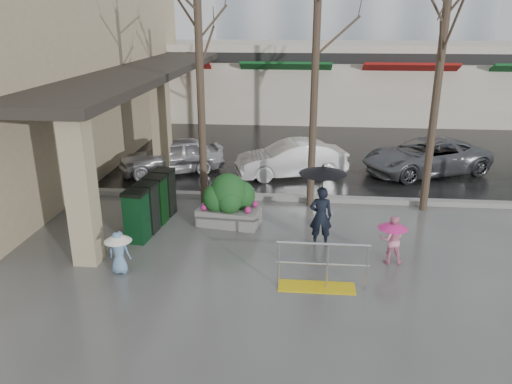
% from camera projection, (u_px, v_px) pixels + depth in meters
% --- Properties ---
extents(ground, '(120.00, 120.00, 0.00)m').
position_uv_depth(ground, '(260.00, 259.00, 11.66)').
color(ground, '#51514F').
rests_on(ground, ground).
extents(street_asphalt, '(120.00, 36.00, 0.01)m').
position_uv_depth(street_asphalt, '(289.00, 104.00, 32.31)').
color(street_asphalt, black).
rests_on(street_asphalt, ground).
extents(curb, '(120.00, 0.30, 0.15)m').
position_uv_depth(curb, '(271.00, 197.00, 15.39)').
color(curb, gray).
rests_on(curb, ground).
extents(near_building, '(6.00, 18.00, 8.00)m').
position_uv_depth(near_building, '(39.00, 54.00, 18.63)').
color(near_building, tan).
rests_on(near_building, ground).
extents(canopy_slab, '(2.80, 18.00, 0.25)m').
position_uv_depth(canopy_slab, '(149.00, 66.00, 18.38)').
color(canopy_slab, '#2D2823').
rests_on(canopy_slab, pillar_front).
extents(pillar_front, '(0.55, 0.55, 3.50)m').
position_uv_depth(pillar_front, '(81.00, 190.00, 10.95)').
color(pillar_front, tan).
rests_on(pillar_front, ground).
extents(pillar_back, '(0.55, 0.55, 3.50)m').
position_uv_depth(pillar_back, '(162.00, 128.00, 17.05)').
color(pillar_back, tan).
rests_on(pillar_back, ground).
extents(storefront_row, '(34.00, 6.74, 4.00)m').
position_uv_depth(storefront_row, '(324.00, 80.00, 27.68)').
color(storefront_row, beige).
rests_on(storefront_row, ground).
extents(handrail, '(1.90, 0.50, 1.03)m').
position_uv_depth(handrail, '(320.00, 272.00, 10.29)').
color(handrail, yellow).
rests_on(handrail, ground).
extents(tree_west, '(3.20, 3.20, 6.80)m').
position_uv_depth(tree_west, '(198.00, 27.00, 13.52)').
color(tree_west, '#382B21').
rests_on(tree_west, ground).
extents(tree_midwest, '(3.20, 3.20, 7.00)m').
position_uv_depth(tree_midwest, '(317.00, 21.00, 13.19)').
color(tree_midwest, '#382B21').
rests_on(tree_midwest, ground).
extents(tree_mideast, '(3.20, 3.20, 6.50)m').
position_uv_depth(tree_mideast, '(443.00, 36.00, 13.02)').
color(tree_mideast, '#382B21').
rests_on(tree_mideast, ground).
extents(woman, '(1.15, 1.15, 2.07)m').
position_uv_depth(woman, '(322.00, 197.00, 11.93)').
color(woman, black).
rests_on(woman, ground).
extents(child_pink, '(0.68, 0.68, 1.14)m').
position_uv_depth(child_pink, '(392.00, 236.00, 11.28)').
color(child_pink, pink).
rests_on(child_pink, ground).
extents(child_blue, '(0.60, 0.60, 0.99)m').
position_uv_depth(child_blue, '(119.00, 248.00, 10.84)').
color(child_blue, '#668EB7').
rests_on(child_blue, ground).
extents(planter, '(1.76, 1.09, 1.44)m').
position_uv_depth(planter, '(229.00, 201.00, 13.36)').
color(planter, gray).
rests_on(planter, ground).
extents(news_boxes, '(0.80, 2.42, 1.33)m').
position_uv_depth(news_boxes, '(151.00, 203.00, 13.21)').
color(news_boxes, '#0D391B').
rests_on(news_boxes, ground).
extents(car_a, '(3.98, 2.88, 1.26)m').
position_uv_depth(car_a, '(172.00, 156.00, 17.85)').
color(car_a, silver).
rests_on(car_a, ground).
extents(car_b, '(4.05, 2.40, 1.26)m').
position_uv_depth(car_b, '(291.00, 159.00, 17.44)').
color(car_b, white).
rests_on(car_b, ground).
extents(car_c, '(4.99, 3.71, 1.26)m').
position_uv_depth(car_c, '(426.00, 156.00, 17.78)').
color(car_c, slate).
rests_on(car_c, ground).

